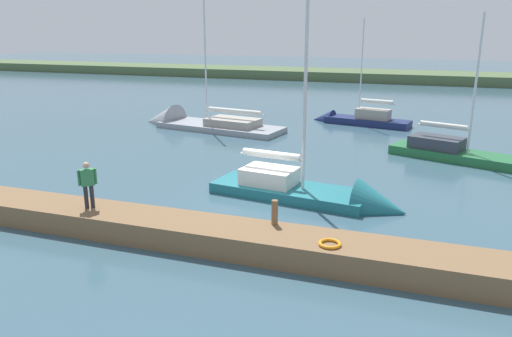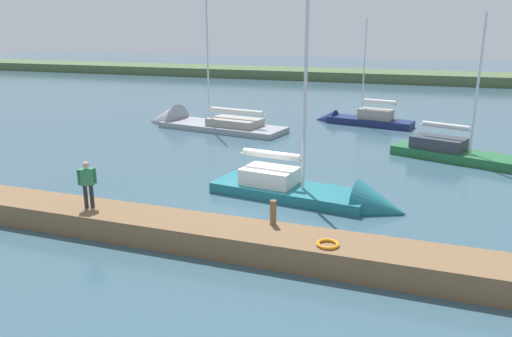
{
  "view_description": "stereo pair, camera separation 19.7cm",
  "coord_description": "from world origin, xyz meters",
  "px_view_note": "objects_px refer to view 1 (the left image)",
  "views": [
    {
      "loc": [
        -6.06,
        18.09,
        6.76
      ],
      "look_at": [
        0.15,
        0.02,
        1.29
      ],
      "focal_mm": 34.64,
      "sensor_mm": 36.0,
      "label": 1
    },
    {
      "loc": [
        -6.25,
        18.02,
        6.76
      ],
      "look_at": [
        0.15,
        0.02,
        1.29
      ],
      "focal_mm": 34.64,
      "sensor_mm": 36.0,
      "label": 2
    }
  ],
  "objects_px": {
    "sailboat_outer_mooring": "(355,122)",
    "person_on_dock": "(88,182)",
    "sailboat_inner_slip": "(479,159)",
    "sailboat_behind_pier": "(322,198)",
    "mooring_post_near": "(275,212)",
    "sailboat_mid_channel": "(191,125)",
    "life_ring_buoy": "(330,244)"
  },
  "relations": [
    {
      "from": "life_ring_buoy",
      "to": "sailboat_behind_pier",
      "type": "xyz_separation_m",
      "value": [
        1.36,
        -5.68,
        -0.65
      ]
    },
    {
      "from": "sailboat_mid_channel",
      "to": "sailboat_inner_slip",
      "type": "bearing_deg",
      "value": 177.22
    },
    {
      "from": "person_on_dock",
      "to": "sailboat_inner_slip",
      "type": "bearing_deg",
      "value": 93.41
    },
    {
      "from": "sailboat_outer_mooring",
      "to": "sailboat_mid_channel",
      "type": "bearing_deg",
      "value": 35.84
    },
    {
      "from": "mooring_post_near",
      "to": "sailboat_inner_slip",
      "type": "bearing_deg",
      "value": -118.4
    },
    {
      "from": "sailboat_behind_pier",
      "to": "sailboat_inner_slip",
      "type": "relative_size",
      "value": 1.07
    },
    {
      "from": "sailboat_behind_pier",
      "to": "sailboat_outer_mooring",
      "type": "relative_size",
      "value": 1.08
    },
    {
      "from": "mooring_post_near",
      "to": "sailboat_inner_slip",
      "type": "relative_size",
      "value": 0.1
    },
    {
      "from": "sailboat_mid_channel",
      "to": "person_on_dock",
      "type": "relative_size",
      "value": 7.01
    },
    {
      "from": "sailboat_mid_channel",
      "to": "person_on_dock",
      "type": "bearing_deg",
      "value": 115.19
    },
    {
      "from": "sailboat_inner_slip",
      "to": "person_on_dock",
      "type": "xyz_separation_m",
      "value": [
        13.5,
        13.71,
        1.48
      ]
    },
    {
      "from": "mooring_post_near",
      "to": "sailboat_behind_pier",
      "type": "bearing_deg",
      "value": -97.15
    },
    {
      "from": "sailboat_outer_mooring",
      "to": "person_on_dock",
      "type": "distance_m",
      "value": 23.48
    },
    {
      "from": "life_ring_buoy",
      "to": "mooring_post_near",
      "type": "bearing_deg",
      "value": -26.99
    },
    {
      "from": "mooring_post_near",
      "to": "sailboat_behind_pier",
      "type": "distance_m",
      "value": 4.83
    },
    {
      "from": "person_on_dock",
      "to": "sailboat_behind_pier",
      "type": "bearing_deg",
      "value": 85.2
    },
    {
      "from": "sailboat_outer_mooring",
      "to": "person_on_dock",
      "type": "bearing_deg",
      "value": 87.01
    },
    {
      "from": "sailboat_outer_mooring",
      "to": "sailboat_inner_slip",
      "type": "relative_size",
      "value": 0.99
    },
    {
      "from": "mooring_post_near",
      "to": "sailboat_outer_mooring",
      "type": "height_order",
      "value": "sailboat_outer_mooring"
    },
    {
      "from": "sailboat_outer_mooring",
      "to": "person_on_dock",
      "type": "height_order",
      "value": "sailboat_outer_mooring"
    },
    {
      "from": "mooring_post_near",
      "to": "sailboat_outer_mooring",
      "type": "xyz_separation_m",
      "value": [
        0.54,
        -22.02,
        -1.03
      ]
    },
    {
      "from": "life_ring_buoy",
      "to": "sailboat_mid_channel",
      "type": "bearing_deg",
      "value": -53.73
    },
    {
      "from": "mooring_post_near",
      "to": "sailboat_behind_pier",
      "type": "xyz_separation_m",
      "value": [
        -0.59,
        -4.69,
        -1.0
      ]
    },
    {
      "from": "sailboat_behind_pier",
      "to": "life_ring_buoy",
      "type": "bearing_deg",
      "value": -68.93
    },
    {
      "from": "mooring_post_near",
      "to": "sailboat_behind_pier",
      "type": "relative_size",
      "value": 0.09
    },
    {
      "from": "sailboat_outer_mooring",
      "to": "sailboat_inner_slip",
      "type": "height_order",
      "value": "sailboat_inner_slip"
    },
    {
      "from": "sailboat_behind_pier",
      "to": "sailboat_outer_mooring",
      "type": "xyz_separation_m",
      "value": [
        1.13,
        -17.33,
        -0.03
      ]
    },
    {
      "from": "sailboat_behind_pier",
      "to": "sailboat_inner_slip",
      "type": "xyz_separation_m",
      "value": [
        -6.47,
        -8.37,
        0.05
      ]
    },
    {
      "from": "sailboat_behind_pier",
      "to": "person_on_dock",
      "type": "xyz_separation_m",
      "value": [
        7.03,
        5.34,
        1.53
      ]
    },
    {
      "from": "life_ring_buoy",
      "to": "person_on_dock",
      "type": "height_order",
      "value": "person_on_dock"
    },
    {
      "from": "mooring_post_near",
      "to": "life_ring_buoy",
      "type": "distance_m",
      "value": 2.21
    },
    {
      "from": "sailboat_behind_pier",
      "to": "sailboat_mid_channel",
      "type": "bearing_deg",
      "value": 141.4
    }
  ]
}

